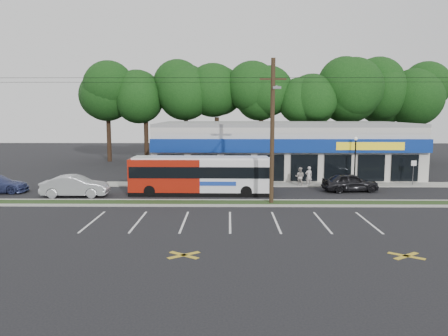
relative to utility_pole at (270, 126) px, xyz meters
The scene contains 15 objects.
ground 6.18m from the utility_pole, 161.89° to the right, with size 120.00×120.00×0.00m, color black.
grass_strip 6.06m from the utility_pole, behind, with size 40.00×1.60×0.12m, color #203114.
curb_south 6.10m from the utility_pole, 164.67° to the right, with size 40.00×0.25×0.14m, color #9E9E93.
curb_north 6.12m from the utility_pole, 161.93° to the left, with size 40.00×0.25×0.14m, color #9E9E93.
sidewalk 9.93m from the utility_pole, 74.97° to the left, with size 32.00×2.20×0.10m, color #9E9E93.
strip_mall 15.47m from the utility_pole, 79.90° to the left, with size 25.00×12.55×5.30m.
utility_pole is the anchor object (origin of this frame).
lamp_post 11.67m from the utility_pole, 43.95° to the left, with size 0.30×0.30×4.25m.
sign_post 15.71m from the utility_pole, 30.15° to the left, with size 0.45×0.10×2.23m.
tree_line 25.28m from the utility_pole, 87.33° to the left, with size 46.76×6.76×11.83m.
metrobus 7.23m from the utility_pole, 144.29° to the left, with size 11.02×2.46×2.96m.
car_dark 9.76m from the utility_pole, 35.41° to the left, with size 1.79×4.44×1.51m, color black.
car_silver 15.40m from the utility_pole, 169.91° to the left, with size 1.72×4.93×1.62m, color #A2A4AA.
pedestrian_a 9.76m from the utility_pole, 61.41° to the left, with size 0.62×0.41×1.71m, color beige.
pedestrian_b 9.29m from the utility_pole, 65.75° to the left, with size 0.81×0.63×1.66m, color #B8AEA5.
Camera 1 is at (0.02, -28.97, 6.45)m, focal length 35.00 mm.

